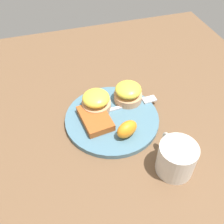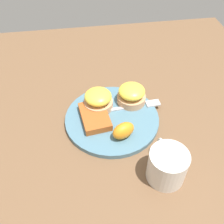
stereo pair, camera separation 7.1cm
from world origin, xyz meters
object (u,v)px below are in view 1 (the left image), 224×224
(fork, at_px, (130,105))
(cup, at_px, (176,158))
(hashbrown_patty, at_px, (96,119))
(orange_wedge, at_px, (127,129))
(sandwich_benedict_left, at_px, (128,93))
(sandwich_benedict_right, at_px, (96,101))

(fork, distance_m, cup, 0.22)
(hashbrown_patty, distance_m, fork, 0.11)
(fork, bearing_deg, orange_wedge, 156.60)
(fork, bearing_deg, sandwich_benedict_left, -6.79)
(hashbrown_patty, distance_m, orange_wedge, 0.10)
(orange_wedge, bearing_deg, hashbrown_patty, 43.92)
(hashbrown_patty, relative_size, fork, 0.56)
(cup, bearing_deg, sandwich_benedict_right, 28.19)
(sandwich_benedict_right, xyz_separation_m, hashbrown_patty, (-0.05, 0.02, -0.02))
(sandwich_benedict_right, bearing_deg, cup, -151.81)
(hashbrown_patty, bearing_deg, cup, -142.74)
(sandwich_benedict_left, distance_m, hashbrown_patty, 0.13)
(cup, bearing_deg, orange_wedge, 32.81)
(fork, bearing_deg, hashbrown_patty, 106.75)
(orange_wedge, bearing_deg, sandwich_benedict_right, 23.10)
(fork, relative_size, cup, 1.68)
(sandwich_benedict_right, distance_m, orange_wedge, 0.13)
(sandwich_benedict_right, distance_m, hashbrown_patty, 0.05)
(orange_wedge, relative_size, fork, 0.31)
(sandwich_benedict_left, xyz_separation_m, orange_wedge, (-0.13, 0.05, -0.00))
(orange_wedge, xyz_separation_m, fork, (0.10, -0.04, -0.02))
(sandwich_benedict_left, bearing_deg, sandwich_benedict_right, 94.46)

